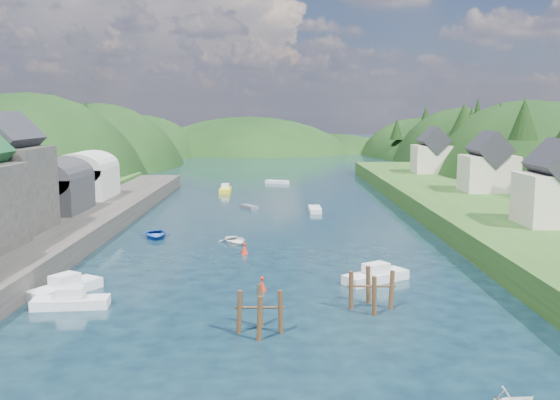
{
  "coord_description": "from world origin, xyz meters",
  "views": [
    {
      "loc": [
        -0.28,
        -37.92,
        13.26
      ],
      "look_at": [
        0.0,
        28.0,
        4.0
      ],
      "focal_mm": 40.0,
      "sensor_mm": 36.0,
      "label": 1
    }
  ],
  "objects_px": {
    "piling_cluster_near": "(260,316)",
    "channel_buoy_near": "(262,284)",
    "piling_cluster_far": "(371,294)",
    "channel_buoy_far": "(244,249)"
  },
  "relations": [
    {
      "from": "piling_cluster_near",
      "to": "channel_buoy_far",
      "type": "xyz_separation_m",
      "value": [
        -2.07,
        21.39,
        -0.59
      ]
    },
    {
      "from": "piling_cluster_near",
      "to": "channel_buoy_near",
      "type": "relative_size",
      "value": 2.98
    },
    {
      "from": "piling_cluster_near",
      "to": "channel_buoy_far",
      "type": "bearing_deg",
      "value": 95.52
    },
    {
      "from": "piling_cluster_far",
      "to": "channel_buoy_near",
      "type": "bearing_deg",
      "value": 149.71
    },
    {
      "from": "piling_cluster_far",
      "to": "channel_buoy_far",
      "type": "distance_m",
      "value": 19.23
    },
    {
      "from": "piling_cluster_far",
      "to": "channel_buoy_far",
      "type": "height_order",
      "value": "piling_cluster_far"
    },
    {
      "from": "channel_buoy_near",
      "to": "channel_buoy_far",
      "type": "xyz_separation_m",
      "value": [
        -1.97,
        12.3,
        0.0
      ]
    },
    {
      "from": "piling_cluster_near",
      "to": "channel_buoy_near",
      "type": "distance_m",
      "value": 9.1
    },
    {
      "from": "piling_cluster_far",
      "to": "piling_cluster_near",
      "type": "bearing_deg",
      "value": -147.83
    },
    {
      "from": "piling_cluster_near",
      "to": "channel_buoy_near",
      "type": "bearing_deg",
      "value": 90.64
    }
  ]
}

